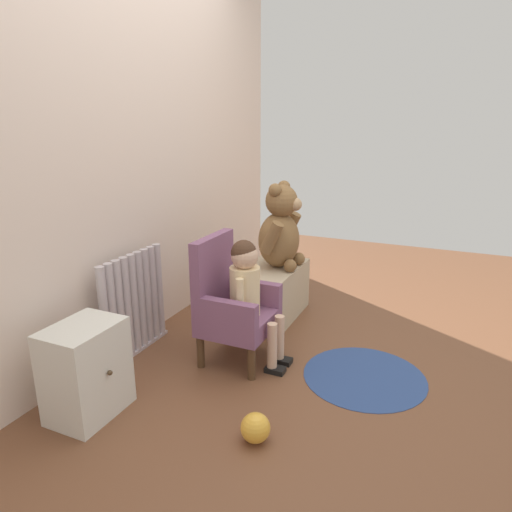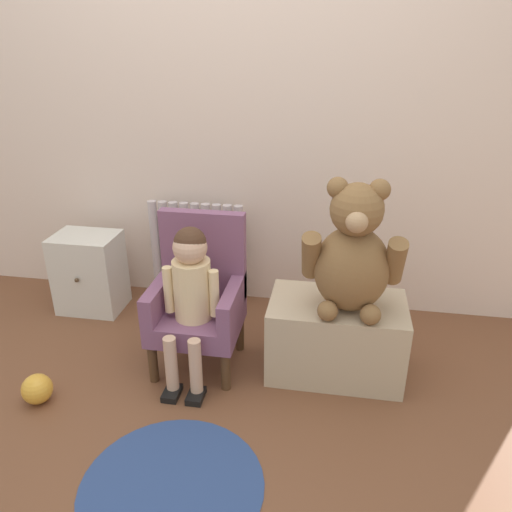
% 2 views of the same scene
% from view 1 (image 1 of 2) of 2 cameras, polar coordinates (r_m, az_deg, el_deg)
% --- Properties ---
extents(ground_plane, '(6.00, 6.00, 0.00)m').
position_cam_1_polar(ground_plane, '(2.61, 9.29, -14.63)').
color(ground_plane, brown).
extents(back_wall, '(3.80, 0.05, 2.40)m').
position_cam_1_polar(back_wall, '(2.83, -15.88, 13.02)').
color(back_wall, beige).
rests_on(back_wall, ground_plane).
extents(radiator, '(0.56, 0.05, 0.61)m').
position_cam_1_polar(radiator, '(2.80, -15.00, -5.89)').
color(radiator, beige).
rests_on(radiator, ground_plane).
extents(small_dresser, '(0.35, 0.29, 0.45)m').
position_cam_1_polar(small_dresser, '(2.33, -20.46, -13.25)').
color(small_dresser, silver).
rests_on(small_dresser, ground_plane).
extents(child_armchair, '(0.40, 0.38, 0.73)m').
position_cam_1_polar(child_armchair, '(2.63, -3.18, -5.93)').
color(child_armchair, '#7D4E70').
rests_on(child_armchair, ground_plane).
extents(child_figure, '(0.25, 0.35, 0.72)m').
position_cam_1_polar(child_figure, '(2.53, -0.93, -3.63)').
color(child_figure, beige).
rests_on(child_figure, ground_plane).
extents(low_bench, '(0.62, 0.37, 0.37)m').
position_cam_1_polar(low_bench, '(3.23, 1.88, -4.49)').
color(low_bench, tan).
rests_on(low_bench, ground_plane).
extents(large_teddy_bear, '(0.43, 0.30, 0.59)m').
position_cam_1_polar(large_teddy_bear, '(3.13, 3.05, 3.24)').
color(large_teddy_bear, brown).
rests_on(large_teddy_bear, low_bench).
extents(floor_rug, '(0.66, 0.66, 0.01)m').
position_cam_1_polar(floor_rug, '(2.65, 13.39, -14.42)').
color(floor_rug, navy).
rests_on(floor_rug, ground_plane).
extents(toy_ball, '(0.13, 0.13, 0.13)m').
position_cam_1_polar(toy_ball, '(2.11, -0.08, -20.68)').
color(toy_ball, gold).
rests_on(toy_ball, ground_plane).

